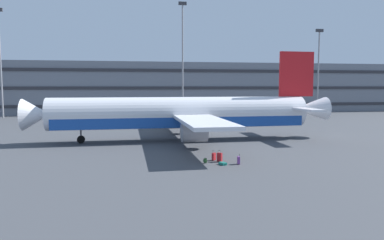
{
  "coord_description": "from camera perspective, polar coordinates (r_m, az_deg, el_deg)",
  "views": [
    {
      "loc": [
        -9.95,
        -42.98,
        6.73
      ],
      "look_at": [
        -3.54,
        -4.48,
        3.0
      ],
      "focal_mm": 33.37,
      "sensor_mm": 36.0,
      "label": 1
    }
  ],
  "objects": [
    {
      "name": "ground_plane",
      "position": [
        44.63,
        3.54,
        -3.22
      ],
      "size": [
        600.0,
        600.0,
        0.0
      ],
      "primitive_type": "plane",
      "color": "#424449"
    },
    {
      "name": "terminal_structure",
      "position": [
        94.44,
        -3.43,
        5.17
      ],
      "size": [
        151.54,
        16.64,
        12.52
      ],
      "color": "slate",
      "rests_on": "ground_plane"
    },
    {
      "name": "airliner",
      "position": [
        43.93,
        -1.24,
        0.96
      ],
      "size": [
        37.67,
        30.27,
        11.13
      ],
      "color": "silver",
      "rests_on": "ground_plane"
    },
    {
      "name": "light_mast_far_left",
      "position": [
        85.52,
        -28.33,
        9.08
      ],
      "size": [
        1.8,
        0.5,
        22.77
      ],
      "color": "gray",
      "rests_on": "ground_plane"
    },
    {
      "name": "light_mast_left",
      "position": [
        82.0,
        -1.51,
        10.87
      ],
      "size": [
        1.8,
        0.5,
        25.44
      ],
      "color": "gray",
      "rests_on": "ground_plane"
    },
    {
      "name": "light_mast_center_left",
      "position": [
        92.43,
        19.55,
        8.31
      ],
      "size": [
        1.8,
        0.5,
        20.33
      ],
      "color": "gray",
      "rests_on": "ground_plane"
    },
    {
      "name": "suitcase_upright",
      "position": [
        32.51,
        3.51,
        -5.83
      ],
      "size": [
        0.45,
        0.46,
        0.92
      ],
      "color": "#B21E23",
      "rests_on": "ground_plane"
    },
    {
      "name": "suitcase_large",
      "position": [
        31.18,
        7.44,
        -6.38
      ],
      "size": [
        0.25,
        0.42,
        0.88
      ],
      "color": "#72388C",
      "rests_on": "ground_plane"
    },
    {
      "name": "suitcase_orange",
      "position": [
        31.98,
        4.43,
        -5.92
      ],
      "size": [
        0.48,
        0.49,
        1.04
      ],
      "color": "#B21E23",
      "rests_on": "ground_plane"
    },
    {
      "name": "suitcase_black",
      "position": [
        30.85,
        4.93,
        -6.95
      ],
      "size": [
        0.65,
        0.81,
        0.22
      ],
      "color": "#147266",
      "rests_on": "ground_plane"
    },
    {
      "name": "backpack_navy",
      "position": [
        31.36,
        2.12,
        -6.53
      ],
      "size": [
        0.42,
        0.36,
        0.5
      ],
      "color": "#264C26",
      "rests_on": "ground_plane"
    }
  ]
}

